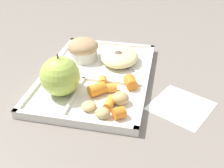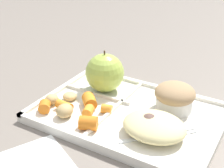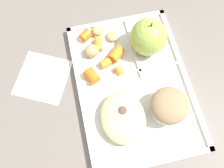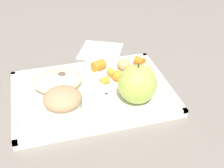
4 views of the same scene
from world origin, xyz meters
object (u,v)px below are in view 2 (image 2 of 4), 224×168
(bran_muffin, at_px, (175,97))
(plastic_fork, at_px, (164,134))
(green_apple, at_px, (105,73))
(lunch_tray, at_px, (128,114))

(bran_muffin, relative_size, plastic_fork, 0.71)
(green_apple, height_order, plastic_fork, green_apple)
(lunch_tray, relative_size, plastic_fork, 3.18)
(bran_muffin, height_order, plastic_fork, bran_muffin)
(green_apple, xyz_separation_m, plastic_fork, (0.19, -0.10, -0.04))
(green_apple, bearing_deg, bran_muffin, -0.00)
(bran_muffin, bearing_deg, green_apple, 180.00)
(green_apple, xyz_separation_m, bran_muffin, (0.17, -0.00, -0.01))
(plastic_fork, bearing_deg, bran_muffin, 99.92)
(green_apple, distance_m, plastic_fork, 0.21)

